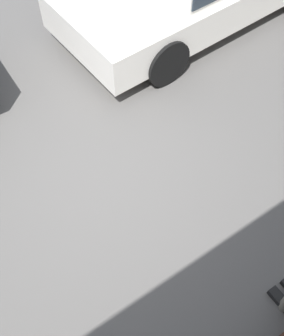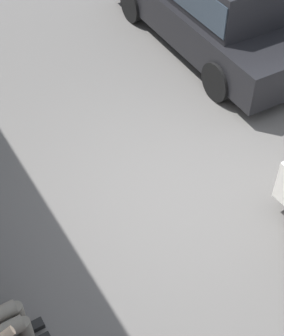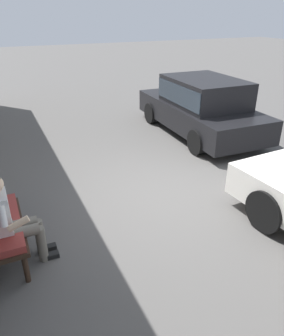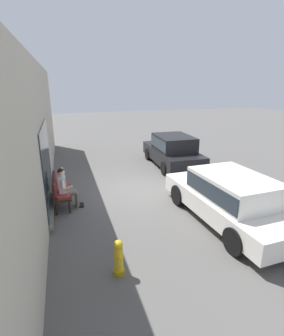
# 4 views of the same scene
# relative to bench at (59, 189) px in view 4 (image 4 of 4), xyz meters

# --- Properties ---
(ground_plane) EXTENTS (60.00, 60.00, 0.00)m
(ground_plane) POSITION_rel_bench_xyz_m (0.54, -2.90, -0.60)
(ground_plane) COLOR #565451
(building_facade) EXTENTS (18.00, 0.51, 4.57)m
(building_facade) POSITION_rel_bench_xyz_m (0.54, 0.50, 1.68)
(building_facade) COLOR #BCB29E
(building_facade) RESTS_ON ground_plane
(bench) EXTENTS (1.43, 0.55, 1.03)m
(bench) POSITION_rel_bench_xyz_m (0.00, 0.00, 0.00)
(bench) COLOR #332319
(bench) RESTS_ON ground_plane
(person_on_phone) EXTENTS (0.73, 0.74, 1.36)m
(person_on_phone) POSITION_rel_bench_xyz_m (-0.22, -0.22, 0.13)
(person_on_phone) COLOR #6B665B
(person_on_phone) RESTS_ON ground_plane
(parked_car_near) EXTENTS (4.72, 2.13, 1.45)m
(parked_car_near) POSITION_rel_bench_xyz_m (-2.52, -4.73, 0.20)
(parked_car_near) COLOR white
(parked_car_near) RESTS_ON ground_plane
(parked_car_mid) EXTENTS (4.25, 1.99, 1.52)m
(parked_car_mid) POSITION_rel_bench_xyz_m (3.11, -5.36, 0.22)
(parked_car_mid) COLOR black
(parked_car_mid) RESTS_ON ground_plane
(fire_hydrant) EXTENTS (0.38, 0.26, 0.81)m
(fire_hydrant) POSITION_rel_bench_xyz_m (-3.80, -1.17, -0.21)
(fire_hydrant) COLOR olive
(fire_hydrant) RESTS_ON ground_plane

